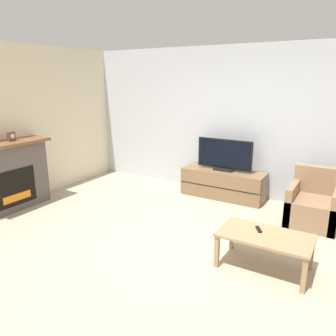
# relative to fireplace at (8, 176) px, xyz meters

# --- Properties ---
(ground_plane) EXTENTS (24.00, 24.00, 0.00)m
(ground_plane) POSITION_rel_fireplace_xyz_m (3.21, 0.35, -0.58)
(ground_plane) COLOR tan
(wall_back) EXTENTS (12.00, 0.06, 2.70)m
(wall_back) POSITION_rel_fireplace_xyz_m (3.21, 2.71, 0.77)
(wall_back) COLOR silver
(wall_back) RESTS_ON ground
(wall_left) EXTENTS (0.06, 12.00, 2.70)m
(wall_left) POSITION_rel_fireplace_xyz_m (-0.22, 0.35, 0.77)
(wall_left) COLOR beige
(wall_left) RESTS_ON ground
(fireplace) EXTENTS (0.49, 1.42, 1.14)m
(fireplace) POSITION_rel_fireplace_xyz_m (0.00, 0.00, 0.00)
(fireplace) COLOR #564C47
(fireplace) RESTS_ON ground
(mantel_clock) EXTENTS (0.08, 0.11, 0.15)m
(mantel_clock) POSITION_rel_fireplace_xyz_m (0.02, 0.14, 0.64)
(mantel_clock) COLOR brown
(mantel_clock) RESTS_ON fireplace
(tv_stand) EXTENTS (1.50, 0.52, 0.51)m
(tv_stand) POSITION_rel_fireplace_xyz_m (2.82, 2.39, -0.32)
(tv_stand) COLOR brown
(tv_stand) RESTS_ON ground
(tv) EXTENTS (1.02, 0.18, 0.57)m
(tv) POSITION_rel_fireplace_xyz_m (2.82, 2.38, 0.20)
(tv) COLOR black
(tv) RESTS_ON tv_stand
(armchair) EXTENTS (0.70, 0.76, 0.82)m
(armchair) POSITION_rel_fireplace_xyz_m (4.41, 2.00, -0.30)
(armchair) COLOR #937051
(armchair) RESTS_ON ground
(coffee_table) EXTENTS (1.03, 0.58, 0.42)m
(coffee_table) POSITION_rel_fireplace_xyz_m (4.10, 0.39, -0.21)
(coffee_table) COLOR #A37F56
(coffee_table) RESTS_ON ground
(remote) EXTENTS (0.11, 0.15, 0.02)m
(remote) POSITION_rel_fireplace_xyz_m (4.00, 0.46, -0.15)
(remote) COLOR black
(remote) RESTS_ON coffee_table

